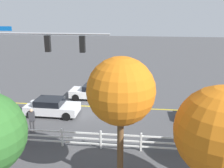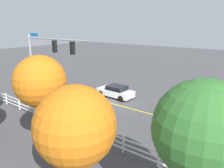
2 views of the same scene
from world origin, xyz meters
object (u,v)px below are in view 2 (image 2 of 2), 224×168
car_0 (197,129)px  car_1 (73,96)px  pedestrian (47,101)px  tree_3 (40,82)px  tree_1 (75,126)px  tree_0 (204,131)px  car_2 (116,91)px

car_0 → car_1: size_ratio=1.18×
pedestrian → tree_3: size_ratio=0.27×
car_0 → car_1: bearing=179.9°
car_1 → tree_1: (-9.81, 8.74, 2.95)m
tree_3 → car_0: bearing=-128.2°
tree_0 → tree_3: tree_3 is taller
car_2 → tree_1: tree_1 is taller
car_0 → tree_1: 9.88m
car_0 → pedestrian: pedestrian is taller
pedestrian → tree_0: bearing=-130.8°
car_0 → pedestrian: bearing=-167.0°
car_1 → tree_3: size_ratio=0.67×
car_1 → tree_3: tree_3 is taller
car_0 → tree_1: bearing=-107.2°
tree_3 → tree_0: bearing=-178.6°
car_2 → tree_1: size_ratio=0.77×
tree_0 → tree_1: (4.71, 1.26, -0.76)m
pedestrian → tree_1: bearing=-143.6°
pedestrian → tree_0: tree_0 is taller
car_1 → pedestrian: bearing=-94.3°
pedestrian → tree_1: size_ratio=0.31×
tree_1 → car_2: bearing=-60.2°
car_0 → pedestrian: (12.60, 3.31, 0.29)m
car_0 → car_2: 10.47m
tree_0 → tree_1: size_ratio=1.13×
car_1 → car_2: bearing=58.7°
car_2 → tree_3: size_ratio=0.67×
tree_0 → tree_1: tree_0 is taller
car_0 → tree_0: size_ratio=0.79×
car_1 → car_2: 4.71m
tree_1 → pedestrian: bearing=-29.8°
car_1 → tree_0: tree_0 is taller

